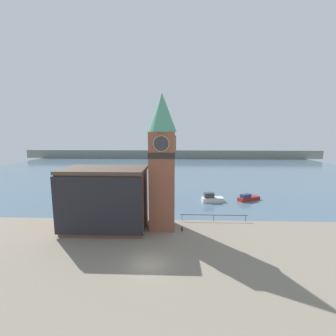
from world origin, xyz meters
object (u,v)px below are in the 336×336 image
(clock_tower, at_px, (162,158))
(pier_building, at_px, (105,199))
(boat_far, at_px, (248,198))
(mooring_bollard_near, at_px, (182,229))
(boat_near, at_px, (212,198))

(clock_tower, relative_size, pier_building, 1.64)
(clock_tower, distance_m, boat_far, 26.04)
(mooring_bollard_near, bearing_deg, boat_far, 47.62)
(pier_building, bearing_deg, boat_far, 30.70)
(clock_tower, height_order, boat_far, clock_tower)
(clock_tower, xyz_separation_m, boat_far, (18.31, 15.26, -10.49))
(pier_building, bearing_deg, mooring_bollard_near, -2.73)
(pier_building, distance_m, mooring_bollard_near, 12.72)
(clock_tower, distance_m, pier_building, 10.81)
(clock_tower, distance_m, mooring_bollard_near, 11.21)
(boat_far, bearing_deg, boat_near, 160.19)
(boat_near, relative_size, mooring_bollard_near, 6.99)
(clock_tower, distance_m, boat_near, 20.07)
(boat_far, bearing_deg, clock_tower, -168.41)
(clock_tower, xyz_separation_m, boat_near, (9.99, 14.03, -10.32))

